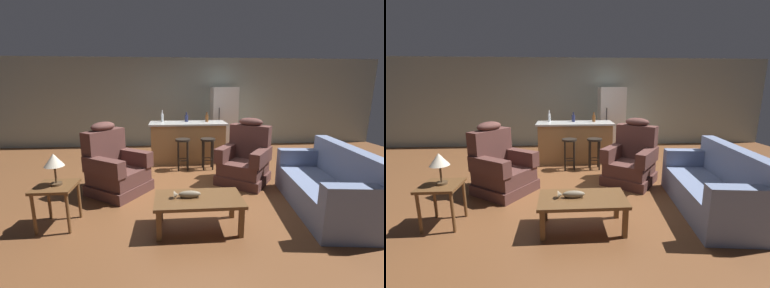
# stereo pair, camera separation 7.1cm
# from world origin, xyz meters

# --- Properties ---
(ground_plane) EXTENTS (12.00, 12.00, 0.00)m
(ground_plane) POSITION_xyz_m (0.00, 0.00, 0.00)
(ground_plane) COLOR brown
(back_wall) EXTENTS (12.00, 0.05, 2.60)m
(back_wall) POSITION_xyz_m (0.00, 3.12, 1.30)
(back_wall) COLOR #939E93
(back_wall) RESTS_ON ground_plane
(coffee_table) EXTENTS (1.10, 0.60, 0.42)m
(coffee_table) POSITION_xyz_m (-0.07, -1.70, 0.36)
(coffee_table) COLOR brown
(coffee_table) RESTS_ON ground_plane
(fish_figurine) EXTENTS (0.34, 0.10, 0.10)m
(fish_figurine) POSITION_xyz_m (-0.21, -1.69, 0.46)
(fish_figurine) COLOR #4C3823
(fish_figurine) RESTS_ON coffee_table
(couch) EXTENTS (1.06, 1.99, 0.94)m
(couch) POSITION_xyz_m (1.88, -1.32, 0.34)
(couch) COLOR #707FA3
(couch) RESTS_ON ground_plane
(recliner_near_lamp) EXTENTS (1.17, 1.17, 1.20)m
(recliner_near_lamp) POSITION_xyz_m (-1.36, -0.40, 0.42)
(recliner_near_lamp) COLOR brown
(recliner_near_lamp) RESTS_ON ground_plane
(recliner_near_island) EXTENTS (1.17, 1.17, 1.20)m
(recliner_near_island) POSITION_xyz_m (0.99, -0.10, 0.42)
(recliner_near_island) COLOR brown
(recliner_near_island) RESTS_ON ground_plane
(end_table) EXTENTS (0.48, 0.48, 0.56)m
(end_table) POSITION_xyz_m (-1.87, -1.49, 0.46)
(end_table) COLOR brown
(end_table) RESTS_ON ground_plane
(table_lamp) EXTENTS (0.24, 0.24, 0.41)m
(table_lamp) POSITION_xyz_m (-1.86, -1.48, 0.87)
(table_lamp) COLOR #4C3823
(table_lamp) RESTS_ON end_table
(kitchen_island) EXTENTS (1.80, 0.70, 0.95)m
(kitchen_island) POSITION_xyz_m (0.00, 1.35, 0.48)
(kitchen_island) COLOR #9E7042
(kitchen_island) RESTS_ON ground_plane
(bar_stool_left) EXTENTS (0.32, 0.32, 0.68)m
(bar_stool_left) POSITION_xyz_m (-0.15, 0.72, 0.47)
(bar_stool_left) COLOR black
(bar_stool_left) RESTS_ON ground_plane
(bar_stool_right) EXTENTS (0.32, 0.32, 0.68)m
(bar_stool_right) POSITION_xyz_m (0.39, 0.72, 0.47)
(bar_stool_right) COLOR black
(bar_stool_right) RESTS_ON ground_plane
(refrigerator) EXTENTS (0.70, 0.69, 1.76)m
(refrigerator) POSITION_xyz_m (1.10, 2.55, 0.88)
(refrigerator) COLOR white
(refrigerator) RESTS_ON ground_plane
(bottle_tall_green) EXTENTS (0.08, 0.08, 0.23)m
(bottle_tall_green) POSITION_xyz_m (-0.03, 1.47, 1.04)
(bottle_tall_green) COLOR #23284C
(bottle_tall_green) RESTS_ON kitchen_island
(bottle_short_amber) EXTENTS (0.06, 0.06, 0.28)m
(bottle_short_amber) POSITION_xyz_m (-0.61, 1.49, 1.06)
(bottle_short_amber) COLOR silver
(bottle_short_amber) RESTS_ON kitchen_island
(bottle_wine_dark) EXTENTS (0.08, 0.08, 0.23)m
(bottle_wine_dark) POSITION_xyz_m (0.46, 1.43, 1.04)
(bottle_wine_dark) COLOR brown
(bottle_wine_dark) RESTS_ON kitchen_island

